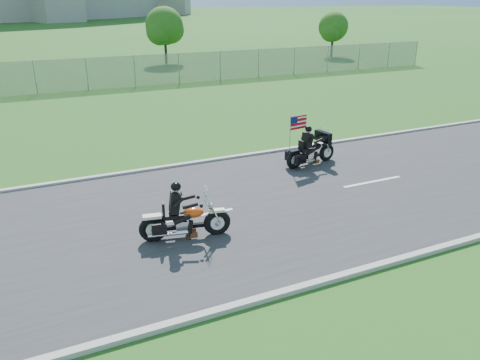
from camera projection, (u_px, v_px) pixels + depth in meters
name	position (u px, v px, depth m)	size (l,w,h in m)	color
ground	(261.00, 205.00, 13.40)	(420.00, 420.00, 0.00)	#214A17
road	(261.00, 204.00, 13.39)	(120.00, 8.00, 0.04)	#28282B
curb_north	(210.00, 161.00, 16.80)	(120.00, 0.18, 0.12)	#9E9B93
curb_south	(348.00, 275.00, 9.96)	(120.00, 0.18, 0.12)	#9E9B93
fence	(35.00, 77.00, 27.98)	(60.00, 0.03, 2.00)	gray
tree_fence_near	(165.00, 28.00, 40.02)	(3.52, 3.28, 4.75)	#382316
tree_fence_far	(333.00, 28.00, 44.66)	(3.08, 2.87, 4.20)	#382316
motorcycle_lead	(184.00, 221.00, 11.36)	(2.24, 0.84, 1.52)	black
motorcycle_follow	(311.00, 152.00, 16.33)	(2.15, 0.82, 1.80)	black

